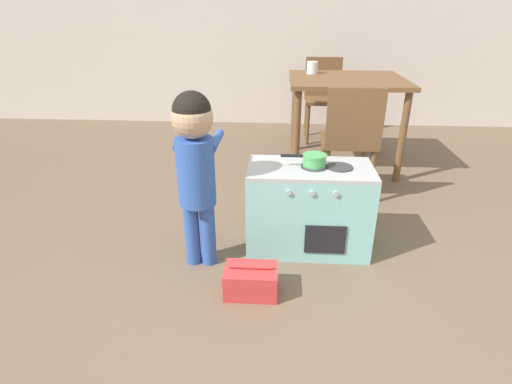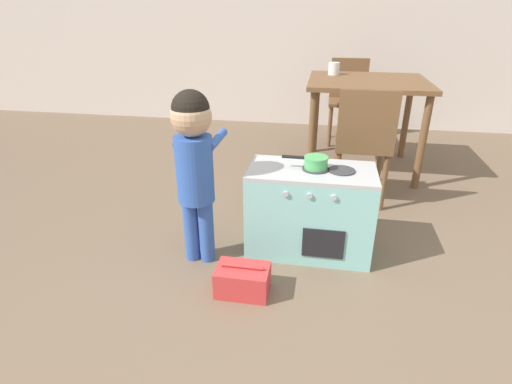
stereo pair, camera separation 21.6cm
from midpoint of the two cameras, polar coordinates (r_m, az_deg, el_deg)
The scene contains 10 objects.
ground_plane at distance 1.75m, azimuth 6.74°, elevation -22.80°, with size 16.00×16.00×0.00m, color brown.
wall_back at distance 4.78m, azimuth 5.57°, elevation 25.01°, with size 10.00×0.06×2.60m.
play_kitchen at distance 2.27m, azimuth 4.79°, elevation -2.35°, with size 0.68×0.37×0.51m.
toy_pot at distance 2.15m, azimuth 5.41°, elevation 4.63°, with size 0.25×0.13×0.06m.
child_figure at distance 2.01m, azimuth -11.79°, elevation 4.92°, with size 0.22×0.37×0.94m.
toy_basket at distance 2.00m, azimuth -3.88°, elevation -12.62°, with size 0.26×0.17×0.16m.
dining_table at distance 3.49m, azimuth 10.95°, elevation 13.93°, with size 0.94×0.85×0.76m.
dining_chair_near at distance 2.85m, azimuth 11.16°, elevation 7.32°, with size 0.37×0.37×0.82m.
dining_chair_far at distance 4.26m, azimuth 8.10°, elevation 13.35°, with size 0.37×0.37×0.82m.
cup_on_table at distance 3.64m, azimuth 6.30°, elevation 17.24°, with size 0.09×0.09×0.10m.
Camera 1 is at (-0.22, -1.19, 1.29)m, focal length 28.00 mm.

